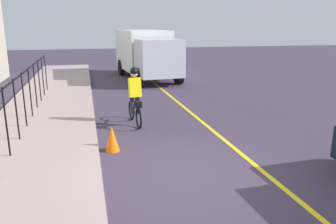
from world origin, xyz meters
TOP-DOWN VIEW (x-y plane):
  - ground_plane at (0.00, 0.00)m, footprint 80.00×80.00m
  - lane_line_centre at (0.00, -1.60)m, footprint 36.00×0.12m
  - sidewalk at (0.00, 3.40)m, footprint 40.00×3.20m
  - cyclist_lead at (3.84, 0.56)m, footprint 1.71×0.38m
  - box_truck_background at (13.15, -1.47)m, footprint 6.88×2.98m
  - traffic_cone_near at (1.72, 1.46)m, footprint 0.36×0.36m

SIDE VIEW (x-z plane):
  - ground_plane at x=0.00m, z-range 0.00..0.00m
  - lane_line_centre at x=0.00m, z-range 0.00..0.01m
  - sidewalk at x=0.00m, z-range 0.00..0.15m
  - traffic_cone_near at x=1.72m, z-range 0.00..0.64m
  - cyclist_lead at x=3.84m, z-range 0.00..1.82m
  - box_truck_background at x=13.15m, z-range 0.16..2.94m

